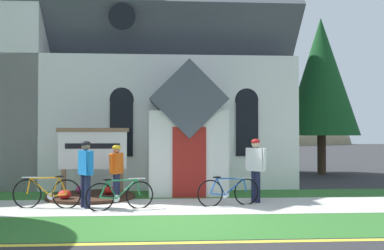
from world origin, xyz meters
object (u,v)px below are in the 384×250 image
(bicycle_orange, at_px, (120,195))
(cyclist_in_green_jersey, at_px, (116,169))
(cyclist_in_blue_jersey, at_px, (256,165))
(roadside_conifer, at_px, (321,77))
(bicycle_blue, at_px, (47,193))
(cyclist_in_red_jersey, at_px, (86,168))
(church_sign, at_px, (93,151))
(bicycle_red, at_px, (228,192))

(bicycle_orange, bearing_deg, cyclist_in_green_jersey, 100.15)
(cyclist_in_blue_jersey, relative_size, roadside_conifer, 0.24)
(bicycle_blue, distance_m, cyclist_in_red_jersey, 1.16)
(bicycle_orange, bearing_deg, roadside_conifer, 46.88)
(church_sign, xyz_separation_m, cyclist_in_red_jersey, (0.15, -1.98, -0.37))
(bicycle_blue, bearing_deg, cyclist_in_blue_jersey, 5.39)
(church_sign, relative_size, roadside_conifer, 0.29)
(bicycle_orange, distance_m, cyclist_in_blue_jersey, 3.78)
(roadside_conifer, bearing_deg, cyclist_in_red_jersey, -137.02)
(church_sign, relative_size, cyclist_in_blue_jersey, 1.23)
(cyclist_in_red_jersey, bearing_deg, cyclist_in_green_jersey, 55.03)
(bicycle_orange, xyz_separation_m, bicycle_red, (2.79, 0.47, -0.00))
(bicycle_orange, distance_m, cyclist_in_green_jersey, 1.42)
(bicycle_orange, distance_m, roadside_conifer, 13.22)
(church_sign, xyz_separation_m, bicycle_orange, (1.06, -2.30, -1.01))
(church_sign, distance_m, cyclist_in_green_jersey, 1.39)
(cyclist_in_green_jersey, distance_m, cyclist_in_red_jersey, 1.18)
(church_sign, bearing_deg, cyclist_in_red_jersey, -85.59)
(cyclist_in_green_jersey, bearing_deg, bicycle_blue, -151.13)
(bicycle_orange, distance_m, bicycle_red, 2.83)
(cyclist_in_red_jersey, bearing_deg, bicycle_blue, 176.92)
(cyclist_in_blue_jersey, distance_m, roadside_conifer, 10.26)
(church_sign, relative_size, cyclist_in_green_jersey, 1.37)
(cyclist_in_red_jersey, distance_m, roadside_conifer, 13.42)
(church_sign, distance_m, cyclist_in_red_jersey, 2.02)
(cyclist_in_blue_jersey, height_order, cyclist_in_green_jersey, cyclist_in_blue_jersey)
(church_sign, distance_m, roadside_conifer, 12.23)
(bicycle_red, xyz_separation_m, cyclist_in_red_jersey, (-3.69, -0.14, 0.64))
(bicycle_red, bearing_deg, cyclist_in_green_jersey, 164.80)
(bicycle_red, bearing_deg, church_sign, 154.47)
(bicycle_blue, xyz_separation_m, cyclist_in_red_jersey, (0.98, -0.05, 0.62))
(cyclist_in_green_jersey, bearing_deg, church_sign, 129.09)
(cyclist_in_red_jersey, height_order, roadside_conifer, roadside_conifer)
(cyclist_in_green_jersey, bearing_deg, bicycle_red, -15.20)
(cyclist_in_blue_jersey, bearing_deg, roadside_conifer, 59.06)
(church_sign, bearing_deg, bicycle_orange, -65.37)
(church_sign, distance_m, cyclist_in_blue_jersey, 4.89)
(bicycle_red, relative_size, cyclist_in_blue_jersey, 0.97)
(roadside_conifer, bearing_deg, church_sign, -144.59)
(cyclist_in_green_jersey, xyz_separation_m, cyclist_in_red_jersey, (-0.67, -0.96, 0.09))
(bicycle_blue, height_order, roadside_conifer, roadside_conifer)
(bicycle_red, bearing_deg, bicycle_orange, -170.50)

